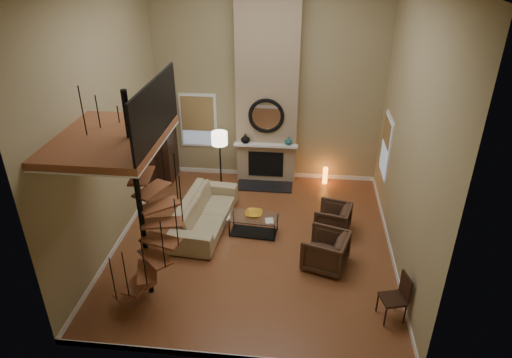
# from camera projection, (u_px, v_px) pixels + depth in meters

# --- Properties ---
(ground) EXTENTS (6.00, 6.50, 0.01)m
(ground) POSITION_uv_depth(u_px,v_px,m) (254.00, 242.00, 10.31)
(ground) COLOR #975730
(ground) RESTS_ON ground
(back_wall) EXTENTS (6.00, 0.02, 5.50)m
(back_wall) POSITION_uv_depth(u_px,v_px,m) (268.00, 81.00, 11.86)
(back_wall) COLOR tan
(back_wall) RESTS_ON ground
(front_wall) EXTENTS (6.00, 0.02, 5.50)m
(front_wall) POSITION_uv_depth(u_px,v_px,m) (227.00, 218.00, 6.16)
(front_wall) COLOR tan
(front_wall) RESTS_ON ground
(left_wall) EXTENTS (0.02, 6.50, 5.50)m
(left_wall) POSITION_uv_depth(u_px,v_px,m) (107.00, 122.00, 9.30)
(left_wall) COLOR tan
(left_wall) RESTS_ON ground
(right_wall) EXTENTS (0.02, 6.50, 5.50)m
(right_wall) POSITION_uv_depth(u_px,v_px,m) (410.00, 134.00, 8.73)
(right_wall) COLOR tan
(right_wall) RESTS_ON ground
(baseboard_back) EXTENTS (6.00, 0.02, 0.12)m
(baseboard_back) POSITION_uv_depth(u_px,v_px,m) (267.00, 174.00, 13.12)
(baseboard_back) COLOR white
(baseboard_back) RESTS_ON ground
(baseboard_front) EXTENTS (6.00, 0.02, 0.12)m
(baseboard_front) POSITION_uv_depth(u_px,v_px,m) (232.00, 357.00, 7.45)
(baseboard_front) COLOR white
(baseboard_front) RESTS_ON ground
(baseboard_left) EXTENTS (0.02, 6.50, 0.12)m
(baseboard_left) POSITION_uv_depth(u_px,v_px,m) (125.00, 232.00, 10.57)
(baseboard_left) COLOR white
(baseboard_left) RESTS_ON ground
(baseboard_right) EXTENTS (0.02, 6.50, 0.12)m
(baseboard_right) POSITION_uv_depth(u_px,v_px,m) (390.00, 249.00, 10.00)
(baseboard_right) COLOR white
(baseboard_right) RESTS_ON ground
(chimney_breast) EXTENTS (1.60, 0.38, 5.50)m
(chimney_breast) POSITION_uv_depth(u_px,v_px,m) (267.00, 83.00, 11.69)
(chimney_breast) COLOR #9C8365
(chimney_breast) RESTS_ON ground
(hearth) EXTENTS (1.50, 0.60, 0.04)m
(hearth) POSITION_uv_depth(u_px,v_px,m) (265.00, 186.00, 12.55)
(hearth) COLOR black
(hearth) RESTS_ON ground
(firebox) EXTENTS (0.95, 0.02, 0.72)m
(firebox) POSITION_uv_depth(u_px,v_px,m) (266.00, 164.00, 12.56)
(firebox) COLOR black
(firebox) RESTS_ON chimney_breast
(mantel) EXTENTS (1.70, 0.18, 0.06)m
(mantel) POSITION_uv_depth(u_px,v_px,m) (266.00, 145.00, 12.20)
(mantel) COLOR white
(mantel) RESTS_ON chimney_breast
(mirror_frame) EXTENTS (0.94, 0.10, 0.94)m
(mirror_frame) POSITION_uv_depth(u_px,v_px,m) (266.00, 116.00, 11.88)
(mirror_frame) COLOR black
(mirror_frame) RESTS_ON chimney_breast
(mirror_disc) EXTENTS (0.80, 0.01, 0.80)m
(mirror_disc) POSITION_uv_depth(u_px,v_px,m) (266.00, 116.00, 11.89)
(mirror_disc) COLOR white
(mirror_disc) RESTS_ON chimney_breast
(vase_left) EXTENTS (0.24, 0.24, 0.25)m
(vase_left) POSITION_uv_depth(u_px,v_px,m) (245.00, 138.00, 12.22)
(vase_left) COLOR black
(vase_left) RESTS_ON mantel
(vase_right) EXTENTS (0.20, 0.20, 0.21)m
(vase_right) POSITION_uv_depth(u_px,v_px,m) (288.00, 141.00, 12.12)
(vase_right) COLOR #195258
(vase_right) RESTS_ON mantel
(window_back) EXTENTS (1.02, 0.06, 1.52)m
(window_back) POSITION_uv_depth(u_px,v_px,m) (198.00, 120.00, 12.55)
(window_back) COLOR white
(window_back) RESTS_ON back_wall
(window_right) EXTENTS (0.06, 1.02, 1.52)m
(window_right) POSITION_uv_depth(u_px,v_px,m) (386.00, 146.00, 11.01)
(window_right) COLOR white
(window_right) RESTS_ON right_wall
(entry_door) EXTENTS (0.10, 1.05, 2.16)m
(entry_door) POSITION_uv_depth(u_px,v_px,m) (147.00, 159.00, 11.67)
(entry_door) COLOR white
(entry_door) RESTS_ON ground
(loft) EXTENTS (1.70, 2.20, 1.09)m
(loft) POSITION_uv_depth(u_px,v_px,m) (115.00, 136.00, 7.40)
(loft) COLOR brown
(loft) RESTS_ON left_wall
(spiral_stair) EXTENTS (1.47, 1.47, 4.06)m
(spiral_stair) POSITION_uv_depth(u_px,v_px,m) (142.00, 213.00, 8.07)
(spiral_stair) COLOR black
(spiral_stair) RESTS_ON ground
(hutch) EXTENTS (0.42, 0.89, 1.99)m
(hutch) POSITION_uv_depth(u_px,v_px,m) (166.00, 147.00, 12.56)
(hutch) COLOR black
(hutch) RESTS_ON ground
(sofa) EXTENTS (1.21, 2.60, 0.74)m
(sofa) POSITION_uv_depth(u_px,v_px,m) (205.00, 212.00, 10.70)
(sofa) COLOR tan
(sofa) RESTS_ON ground
(armchair_near) EXTENTS (0.92, 0.91, 0.70)m
(armchair_near) POSITION_uv_depth(u_px,v_px,m) (336.00, 219.00, 10.49)
(armchair_near) COLOR #462E20
(armchair_near) RESTS_ON ground
(armchair_far) EXTENTS (1.08, 1.06, 0.79)m
(armchair_far) POSITION_uv_depth(u_px,v_px,m) (329.00, 252.00, 9.42)
(armchair_far) COLOR #462E20
(armchair_far) RESTS_ON ground
(coffee_table) EXTENTS (1.19, 0.66, 0.44)m
(coffee_table) POSITION_uv_depth(u_px,v_px,m) (254.00, 223.00, 10.49)
(coffee_table) COLOR silver
(coffee_table) RESTS_ON ground
(bowl) EXTENTS (0.39, 0.39, 0.10)m
(bowl) POSITION_uv_depth(u_px,v_px,m) (254.00, 214.00, 10.43)
(bowl) COLOR gold
(bowl) RESTS_ON coffee_table
(book) EXTENTS (0.22, 0.27, 0.02)m
(book) POSITION_uv_depth(u_px,v_px,m) (268.00, 221.00, 10.24)
(book) COLOR gray
(book) RESTS_ON coffee_table
(floor_lamp) EXTENTS (0.41, 0.41, 1.71)m
(floor_lamp) POSITION_uv_depth(u_px,v_px,m) (220.00, 143.00, 11.66)
(floor_lamp) COLOR black
(floor_lamp) RESTS_ON ground
(accent_lamp) EXTENTS (0.13, 0.13, 0.47)m
(accent_lamp) POSITION_uv_depth(u_px,v_px,m) (325.00, 175.00, 12.62)
(accent_lamp) COLOR orange
(accent_lamp) RESTS_ON ground
(side_chair) EXTENTS (0.51, 0.49, 0.92)m
(side_chair) POSITION_uv_depth(u_px,v_px,m) (398.00, 295.00, 8.05)
(side_chair) COLOR black
(side_chair) RESTS_ON ground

